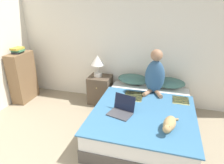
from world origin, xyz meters
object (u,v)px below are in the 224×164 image
at_px(laptop_open, 122,110).
at_px(book_stack_top, 18,50).
at_px(person_sitting, 155,74).
at_px(bookshelf, 23,77).
at_px(cat_tabby, 169,124).
at_px(table_lamp, 98,62).
at_px(nightstand, 100,89).
at_px(pillow_near, 133,79).
at_px(pillow_far, 168,83).
at_px(bed, 144,119).

relative_size(laptop_open, book_stack_top, 1.69).
bearing_deg(laptop_open, person_sitting, 80.43).
height_order(bookshelf, book_stack_top, book_stack_top).
bearing_deg(cat_tabby, table_lamp, -120.74).
bearing_deg(nightstand, pillow_near, 6.04).
relative_size(pillow_near, pillow_far, 1.00).
relative_size(pillow_near, bookshelf, 0.60).
distance_m(pillow_near, person_sitting, 0.55).
relative_size(cat_tabby, table_lamp, 1.06).
relative_size(pillow_far, laptop_open, 1.52).
bearing_deg(pillow_far, laptop_open, -120.25).
bearing_deg(bookshelf, book_stack_top, 138.17).
bearing_deg(cat_tabby, laptop_open, -96.76).
distance_m(laptop_open, book_stack_top, 2.46).
relative_size(bed, laptop_open, 4.76).
relative_size(cat_tabby, bookshelf, 0.45).
distance_m(pillow_near, nightstand, 0.73).
bearing_deg(pillow_far, cat_tabby, -88.25).
bearing_deg(bed, pillow_near, 112.01).
height_order(bed, table_lamp, table_lamp).
height_order(pillow_near, cat_tabby, pillow_near).
bearing_deg(person_sitting, pillow_far, 46.35).
bearing_deg(nightstand, book_stack_top, -168.87).
height_order(cat_tabby, nightstand, cat_tabby).
bearing_deg(bed, person_sitting, 81.43).
height_order(cat_tabby, bookshelf, bookshelf).
height_order(pillow_near, pillow_far, same).
distance_m(pillow_far, cat_tabby, 1.32).
xyz_separation_m(cat_tabby, bookshelf, (-2.96, 0.94, -0.02)).
relative_size(bed, cat_tabby, 4.13).
distance_m(laptop_open, nightstand, 1.26).
bearing_deg(pillow_near, bookshelf, -170.33).
relative_size(person_sitting, laptop_open, 1.98).
distance_m(cat_tabby, nightstand, 1.88).
bearing_deg(bed, cat_tabby, -53.54).
distance_m(nightstand, table_lamp, 0.59).
height_order(pillow_near, book_stack_top, book_stack_top).
distance_m(pillow_near, cat_tabby, 1.50).
xyz_separation_m(cat_tabby, laptop_open, (-0.68, 0.22, -0.03)).
bearing_deg(laptop_open, bookshelf, 178.10).
bearing_deg(bookshelf, pillow_far, 7.50).
bearing_deg(nightstand, person_sitting, -9.79).
relative_size(pillow_far, table_lamp, 1.40).
xyz_separation_m(pillow_near, bookshelf, (-2.26, -0.38, -0.05)).
distance_m(pillow_far, table_lamp, 1.41).
relative_size(cat_tabby, nightstand, 0.81).
bearing_deg(person_sitting, pillow_near, 148.14).
xyz_separation_m(pillow_near, cat_tabby, (0.70, -1.32, -0.03)).
distance_m(cat_tabby, book_stack_top, 3.15).
bearing_deg(nightstand, bookshelf, -168.81).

